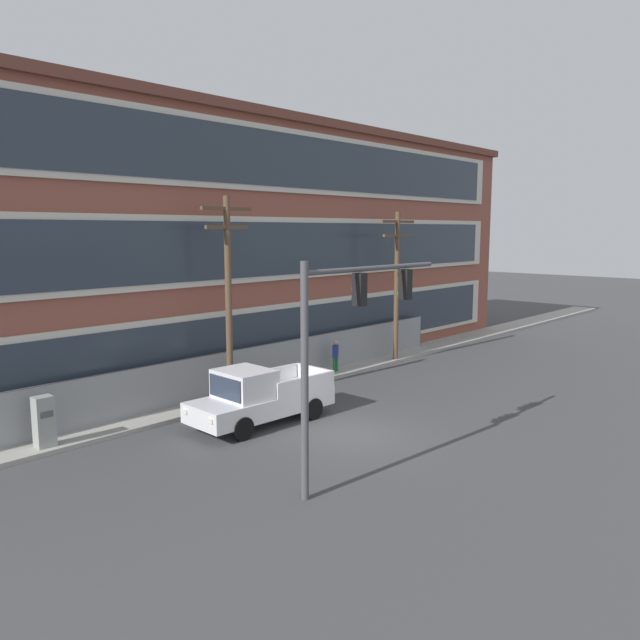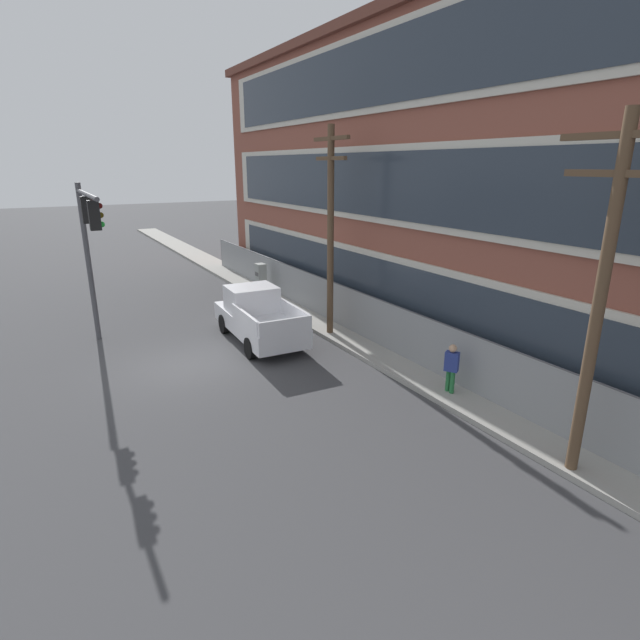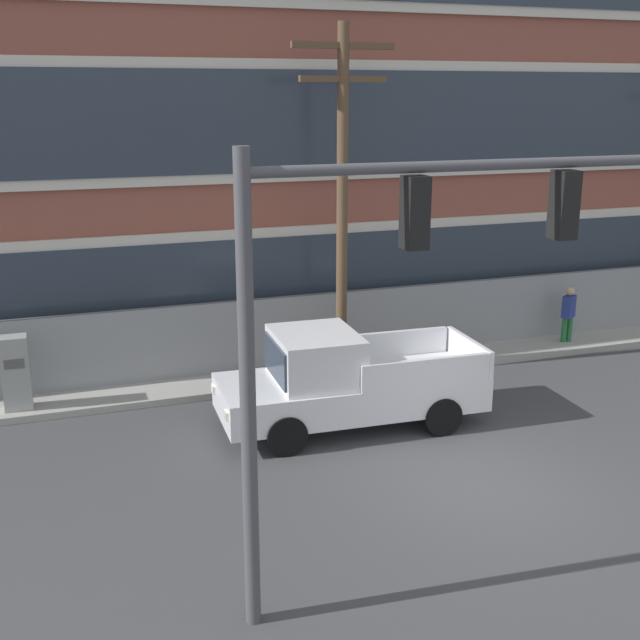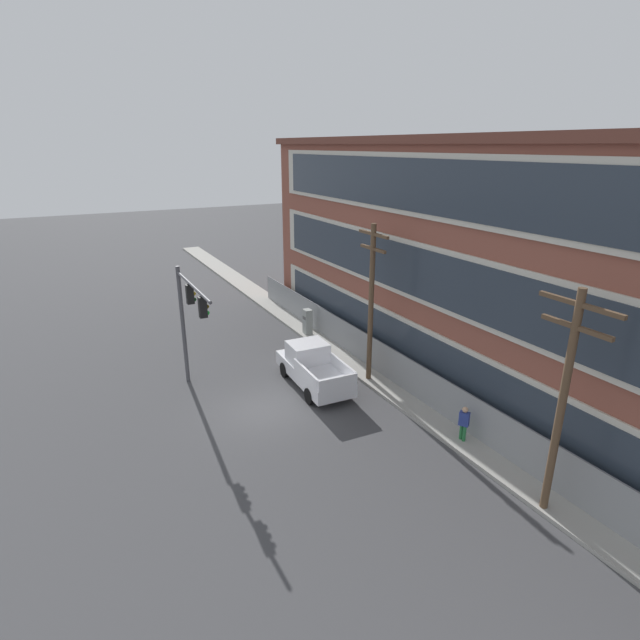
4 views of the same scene
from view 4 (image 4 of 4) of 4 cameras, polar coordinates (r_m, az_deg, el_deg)
ground_plane at (r=23.71m, az=-6.75°, el=-10.31°), size 160.00×160.00×0.00m
sidewalk_building_side at (r=26.45m, az=6.91°, el=-6.81°), size 80.00×1.87×0.16m
brick_mill_building at (r=25.09m, az=24.61°, el=4.68°), size 38.68×10.23×12.13m
chain_link_fence at (r=26.90m, az=6.58°, el=-4.19°), size 30.90×0.06×1.95m
traffic_signal_mast at (r=24.14m, az=-14.76°, el=1.08°), size 5.73×0.43×6.15m
pickup_truck_white at (r=25.55m, az=-0.85°, el=-5.43°), size 5.57×2.34×2.09m
utility_pole_near_corner at (r=24.80m, az=5.88°, el=2.53°), size 2.39×0.26×8.20m
utility_pole_midblock at (r=17.33m, az=26.07°, el=-7.64°), size 2.74×0.26×7.82m
electrical_cabinet at (r=32.08m, az=-1.44°, el=-0.31°), size 0.58×0.48×1.78m
pedestrian_near_cabinet at (r=21.61m, az=16.11°, el=-11.19°), size 0.47×0.41×1.69m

